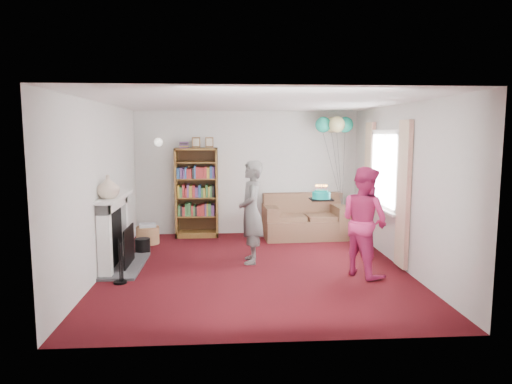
{
  "coord_description": "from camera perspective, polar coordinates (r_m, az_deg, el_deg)",
  "views": [
    {
      "loc": [
        -0.44,
        -6.76,
        2.06
      ],
      "look_at": [
        0.06,
        0.6,
        1.1
      ],
      "focal_mm": 32.0,
      "sensor_mm": 36.0,
      "label": 1
    }
  ],
  "objects": [
    {
      "name": "fireplace",
      "position": [
        7.31,
        -16.87,
        -5.14
      ],
      "size": [
        0.55,
        1.8,
        1.12
      ],
      "color": "#3F3F42",
      "rests_on": "ground"
    },
    {
      "name": "ceiling",
      "position": [
        6.79,
        -0.15,
        11.16
      ],
      "size": [
        4.5,
        5.0,
        0.01
      ],
      "primitive_type": "cube",
      "color": "white",
      "rests_on": "wall_back"
    },
    {
      "name": "birthday_cake",
      "position": [
        6.89,
        8.16,
        -0.42
      ],
      "size": [
        0.33,
        0.33,
        0.22
      ],
      "rotation": [
        0.0,
        0.0,
        -0.01
      ],
      "color": "black",
      "rests_on": "ground"
    },
    {
      "name": "bookcase",
      "position": [
        9.16,
        -7.41,
        -0.12
      ],
      "size": [
        0.84,
        0.42,
        1.98
      ],
      "color": "#472B14",
      "rests_on": "ground"
    },
    {
      "name": "balloons",
      "position": [
        9.16,
        9.75,
        8.29
      ],
      "size": [
        0.75,
        0.75,
        1.72
      ],
      "color": "#3F3F3F",
      "rests_on": "ground"
    },
    {
      "name": "wall_right",
      "position": [
        7.33,
        17.78,
        0.7
      ],
      "size": [
        0.02,
        5.0,
        2.5
      ],
      "primitive_type": "cube",
      "color": "silver",
      "rests_on": "ground"
    },
    {
      "name": "sofa",
      "position": [
        9.13,
        6.06,
        -3.61
      ],
      "size": [
        1.61,
        0.85,
        0.85
      ],
      "rotation": [
        0.0,
        0.0,
        0.05
      ],
      "color": "brown",
      "rests_on": "ground"
    },
    {
      "name": "window_bay",
      "position": [
        7.87,
        15.8,
        0.87
      ],
      "size": [
        0.14,
        2.02,
        2.2
      ],
      "color": "white",
      "rests_on": "ground"
    },
    {
      "name": "wall_left",
      "position": [
        7.05,
        -18.8,
        0.41
      ],
      "size": [
        0.02,
        5.0,
        2.5
      ],
      "primitive_type": "cube",
      "color": "silver",
      "rests_on": "ground"
    },
    {
      "name": "wall_back",
      "position": [
        9.32,
        -1.15,
        2.41
      ],
      "size": [
        4.5,
        0.02,
        2.5
      ],
      "primitive_type": "cube",
      "color": "silver",
      "rests_on": "ground"
    },
    {
      "name": "person_magenta",
      "position": [
        6.77,
        13.38,
        -3.59
      ],
      "size": [
        0.9,
        0.97,
        1.58
      ],
      "primitive_type": "imported",
      "rotation": [
        0.0,
        0.0,
        2.09
      ],
      "color": "#BB255C",
      "rests_on": "ground"
    },
    {
      "name": "person_striped",
      "position": [
        7.22,
        -0.61,
        -2.52
      ],
      "size": [
        0.4,
        0.6,
        1.63
      ],
      "primitive_type": "imported",
      "rotation": [
        0.0,
        0.0,
        -1.59
      ],
      "color": "black",
      "rests_on": "ground"
    },
    {
      "name": "wicker_basket",
      "position": [
        8.8,
        -13.38,
        -5.18
      ],
      "size": [
        0.43,
        0.43,
        0.38
      ],
      "rotation": [
        0.0,
        0.0,
        0.23
      ],
      "color": "#996D47",
      "rests_on": "ground"
    },
    {
      "name": "mantel_vase",
      "position": [
        6.87,
        -18.01,
        0.63
      ],
      "size": [
        0.43,
        0.43,
        0.33
      ],
      "primitive_type": "imported",
      "rotation": [
        0.0,
        0.0,
        -0.43
      ],
      "color": "beige",
      "rests_on": "fireplace"
    },
    {
      "name": "ground",
      "position": [
        7.08,
        -0.14,
        -9.5
      ],
      "size": [
        5.0,
        5.0,
        0.0
      ],
      "primitive_type": "plane",
      "color": "black",
      "rests_on": "ground"
    },
    {
      "name": "wall_sconce",
      "position": [
        9.22,
        -12.1,
        6.12
      ],
      "size": [
        0.16,
        0.23,
        0.16
      ],
      "color": "gold",
      "rests_on": "ground"
    }
  ]
}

